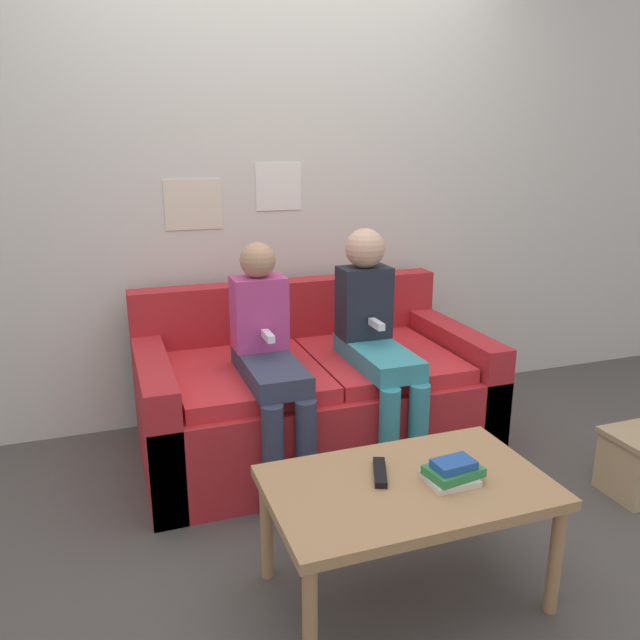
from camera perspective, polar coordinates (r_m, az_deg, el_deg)
ground_plane at (r=2.76m, az=3.17°, el=-16.55°), size 10.00×10.00×0.00m
wall_back at (r=3.40m, az=-3.97°, el=12.82°), size 8.00×0.06×2.60m
couch at (r=3.11m, az=-0.82°, el=-6.92°), size 1.64×0.92×0.79m
coffee_table at (r=2.13m, az=7.99°, el=-15.58°), size 0.91×0.55×0.42m
person_left at (r=2.73m, az=-4.72°, el=-3.14°), size 0.24×0.61×1.06m
person_right at (r=2.90m, az=5.10°, el=-1.36°), size 0.24×0.61×1.10m
tv_remote at (r=2.13m, az=5.50°, el=-13.69°), size 0.10×0.17×0.02m
book_stack at (r=2.12m, az=12.01°, el=-13.44°), size 0.19×0.14×0.08m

